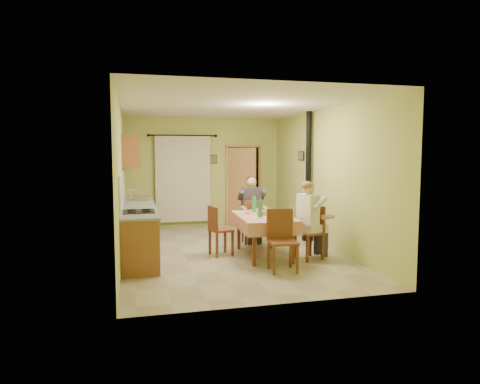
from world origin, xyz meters
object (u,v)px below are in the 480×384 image
object	(u,v)px
chair_far	(252,230)
chair_right	(310,243)
chair_near	(282,253)
stove_flue	(308,194)
man_far	(252,202)
dining_table	(264,236)
man_right	(309,211)
chair_left	(220,240)

from	to	relation	value
chair_far	chair_right	size ratio (longest dim) A/B	0.97
chair_near	stove_flue	distance (m)	2.66
chair_far	man_far	world-z (taller)	man_far
chair_far	chair_right	distance (m)	1.68
stove_flue	chair_right	bearing A→B (deg)	-111.64
dining_table	man_right	bearing A→B (deg)	-28.17
stove_flue	chair_far	bearing A→B (deg)	179.54
chair_near	man_far	size ratio (longest dim) A/B	0.72
man_far	chair_right	bearing A→B (deg)	-64.74
dining_table	man_right	world-z (taller)	man_right
chair_far	chair_right	xyz separation A→B (m)	(0.66, -1.54, 0.00)
man_far	man_right	size ratio (longest dim) A/B	1.00
chair_left	man_right	bearing A→B (deg)	52.33
man_right	dining_table	bearing A→B (deg)	43.87
dining_table	chair_far	xyz separation A→B (m)	(0.08, 1.12, -0.09)
chair_left	man_far	size ratio (longest dim) A/B	0.67
chair_far	chair_left	distance (m)	1.23
man_far	chair_near	bearing A→B (deg)	-89.95
chair_left	stove_flue	size ratio (longest dim) A/B	0.33
dining_table	stove_flue	xyz separation A→B (m)	(1.34, 1.11, 0.64)
chair_left	man_right	world-z (taller)	man_right
man_right	chair_left	bearing A→B (deg)	50.57
chair_near	chair_left	world-z (taller)	chair_near
chair_right	chair_far	bearing A→B (deg)	7.46
man_right	man_far	bearing A→B (deg)	6.83
chair_right	man_right	bearing A→B (deg)	90.00
dining_table	chair_right	size ratio (longest dim) A/B	1.68
dining_table	chair_far	bearing A→B (deg)	88.41
chair_right	man_right	xyz separation A→B (m)	(-0.01, -0.00, 0.59)
man_right	chair_far	bearing A→B (deg)	7.00
dining_table	chair_left	xyz separation A→B (m)	(-0.78, 0.24, -0.09)
chair_right	chair_left	size ratio (longest dim) A/B	1.03
chair_far	man_far	size ratio (longest dim) A/B	0.67
dining_table	chair_right	xyz separation A→B (m)	(0.74, -0.42, -0.09)
chair_right	stove_flue	distance (m)	1.81
chair_far	chair_near	size ratio (longest dim) A/B	0.93
chair_far	chair_near	xyz separation A→B (m)	(-0.09, -2.18, 0.00)
dining_table	stove_flue	world-z (taller)	stove_flue
chair_near	chair_left	size ratio (longest dim) A/B	1.07
dining_table	man_far	bearing A→B (deg)	88.43
chair_right	man_right	world-z (taller)	man_right
chair_far	stove_flue	size ratio (longest dim) A/B	0.33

